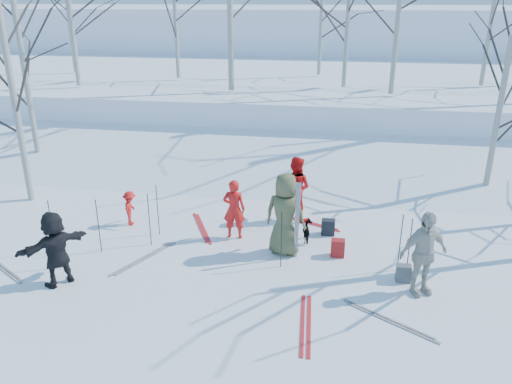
% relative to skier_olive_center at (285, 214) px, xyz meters
% --- Properties ---
extents(ground, '(120.00, 120.00, 0.00)m').
position_rel_skier_olive_center_xyz_m(ground, '(-0.77, -1.00, -0.99)').
color(ground, white).
rests_on(ground, ground).
extents(snow_ramp, '(70.00, 9.49, 4.12)m').
position_rel_skier_olive_center_xyz_m(snow_ramp, '(-0.77, 6.00, -0.84)').
color(snow_ramp, white).
rests_on(snow_ramp, ground).
extents(snow_plateau, '(70.00, 18.00, 2.20)m').
position_rel_skier_olive_center_xyz_m(snow_plateau, '(-0.77, 16.00, 0.01)').
color(snow_plateau, white).
rests_on(snow_plateau, ground).
extents(far_hill, '(90.00, 30.00, 6.00)m').
position_rel_skier_olive_center_xyz_m(far_hill, '(-0.77, 37.00, 1.01)').
color(far_hill, white).
rests_on(far_hill, ground).
extents(skier_olive_center, '(1.08, 0.82, 1.97)m').
position_rel_skier_olive_center_xyz_m(skier_olive_center, '(0.00, 0.00, 0.00)').
color(skier_olive_center, '#4A4E2F').
rests_on(skier_olive_center, ground).
extents(skier_red_north, '(0.57, 0.39, 1.53)m').
position_rel_skier_olive_center_xyz_m(skier_red_north, '(-1.34, 0.61, -0.22)').
color(skier_red_north, red).
rests_on(skier_red_north, ground).
extents(skier_redor_behind, '(1.04, 0.93, 1.77)m').
position_rel_skier_olive_center_xyz_m(skier_redor_behind, '(0.05, 2.00, -0.10)').
color(skier_redor_behind, red).
rests_on(skier_redor_behind, ground).
extents(skier_red_seated, '(0.45, 0.66, 0.93)m').
position_rel_skier_olive_center_xyz_m(skier_red_seated, '(-4.21, 0.89, -0.52)').
color(skier_red_seated, red).
rests_on(skier_red_seated, ground).
extents(skier_cream_east, '(1.14, 0.86, 1.79)m').
position_rel_skier_olive_center_xyz_m(skier_cream_east, '(2.91, -1.26, -0.09)').
color(skier_cream_east, beige).
rests_on(skier_cream_east, ground).
extents(skier_grey_west, '(1.28, 1.51, 1.64)m').
position_rel_skier_olive_center_xyz_m(skier_grey_west, '(-4.51, -2.16, -0.17)').
color(skier_grey_west, black).
rests_on(skier_grey_west, ground).
extents(dog, '(0.37, 0.62, 0.49)m').
position_rel_skier_olive_center_xyz_m(dog, '(0.51, 0.72, -0.74)').
color(dog, black).
rests_on(dog, ground).
extents(upright_ski_left, '(0.09, 0.16, 1.90)m').
position_rel_skier_olive_center_xyz_m(upright_ski_left, '(0.28, -0.25, -0.04)').
color(upright_ski_left, silver).
rests_on(upright_ski_left, ground).
extents(upright_ski_right, '(0.14, 0.23, 1.89)m').
position_rel_skier_olive_center_xyz_m(upright_ski_right, '(0.31, -0.23, -0.04)').
color(upright_ski_right, silver).
rests_on(upright_ski_right, ground).
extents(ski_pair_a, '(1.91, 2.08, 0.02)m').
position_rel_skier_olive_center_xyz_m(ski_pair_a, '(2.25, -2.35, -0.98)').
color(ski_pair_a, silver).
rests_on(ski_pair_a, ground).
extents(ski_pair_b, '(0.43, 1.92, 0.02)m').
position_rel_skier_olive_center_xyz_m(ski_pair_b, '(0.72, -2.73, -0.98)').
color(ski_pair_b, red).
rests_on(ski_pair_b, ground).
extents(ski_pair_c, '(1.64, 2.05, 0.02)m').
position_rel_skier_olive_center_xyz_m(ski_pair_c, '(-3.17, -0.86, -0.98)').
color(ski_pair_c, silver).
rests_on(ski_pair_c, ground).
extents(ski_pair_d, '(1.90, 2.08, 0.02)m').
position_rel_skier_olive_center_xyz_m(ski_pair_d, '(-6.16, -1.79, -0.98)').
color(ski_pair_d, silver).
rests_on(ski_pair_d, ground).
extents(ski_pair_e, '(1.63, 2.05, 0.02)m').
position_rel_skier_olive_center_xyz_m(ski_pair_e, '(0.40, 1.80, -0.98)').
color(ski_pair_e, red).
rests_on(ski_pair_e, ground).
extents(ski_pair_f, '(1.70, 2.06, 0.02)m').
position_rel_skier_olive_center_xyz_m(ski_pair_f, '(-2.29, 0.97, -0.98)').
color(ski_pair_f, red).
rests_on(ski_pair_f, ground).
extents(ski_pole_a, '(0.02, 0.02, 1.34)m').
position_rel_skier_olive_center_xyz_m(ski_pole_a, '(-4.85, -1.57, -0.32)').
color(ski_pole_a, black).
rests_on(ski_pole_a, ground).
extents(ski_pole_b, '(0.02, 0.02, 1.34)m').
position_rel_skier_olive_center_xyz_m(ski_pole_b, '(-0.23, 1.30, -0.32)').
color(ski_pole_b, black).
rests_on(ski_pole_b, ground).
extents(ski_pole_c, '(0.02, 0.02, 1.34)m').
position_rel_skier_olive_center_xyz_m(ski_pole_c, '(0.00, -0.69, -0.32)').
color(ski_pole_c, black).
rests_on(ski_pole_c, ground).
extents(ski_pole_d, '(0.02, 0.02, 1.34)m').
position_rel_skier_olive_center_xyz_m(ski_pole_d, '(-3.27, 0.45, -0.32)').
color(ski_pole_d, black).
rests_on(ski_pole_d, ground).
extents(ski_pole_e, '(0.02, 0.02, 1.34)m').
position_rel_skier_olive_center_xyz_m(ski_pole_e, '(-0.01, 1.55, -0.32)').
color(ski_pole_e, black).
rests_on(ski_pole_e, ground).
extents(ski_pole_f, '(0.02, 0.02, 1.34)m').
position_rel_skier_olive_center_xyz_m(ski_pole_f, '(-5.34, -0.93, -0.32)').
color(ski_pole_f, black).
rests_on(ski_pole_f, ground).
extents(ski_pole_g, '(0.02, 0.02, 1.34)m').
position_rel_skier_olive_center_xyz_m(ski_pole_g, '(-4.30, -0.70, -0.32)').
color(ski_pole_g, black).
rests_on(ski_pole_g, ground).
extents(ski_pole_h, '(0.02, 0.02, 1.34)m').
position_rel_skier_olive_center_xyz_m(ski_pole_h, '(-3.26, -0.14, -0.32)').
color(ski_pole_h, black).
rests_on(ski_pole_h, ground).
extents(ski_pole_i, '(0.02, 0.02, 1.34)m').
position_rel_skier_olive_center_xyz_m(ski_pole_i, '(2.74, -0.58, -0.32)').
color(ski_pole_i, black).
rests_on(ski_pole_i, ground).
extents(ski_pole_j, '(0.02, 0.02, 1.34)m').
position_rel_skier_olive_center_xyz_m(ski_pole_j, '(2.57, -0.39, -0.32)').
color(ski_pole_j, black).
rests_on(ski_pole_j, ground).
extents(backpack_red, '(0.32, 0.22, 0.42)m').
position_rel_skier_olive_center_xyz_m(backpack_red, '(1.25, 0.03, -0.78)').
color(backpack_red, maroon).
rests_on(backpack_red, ground).
extents(backpack_grey, '(0.30, 0.20, 0.38)m').
position_rel_skier_olive_center_xyz_m(backpack_grey, '(2.64, -0.85, -0.80)').
color(backpack_grey, '#4F5256').
rests_on(backpack_grey, ground).
extents(backpack_dark, '(0.34, 0.24, 0.40)m').
position_rel_skier_olive_center_xyz_m(backpack_dark, '(0.99, 1.16, -0.79)').
color(backpack_dark, black).
rests_on(backpack_dark, ground).
extents(birch_plateau_a, '(4.22, 4.22, 5.17)m').
position_rel_skier_olive_center_xyz_m(birch_plateau_a, '(6.94, 12.20, 3.80)').
color(birch_plateau_a, silver).
rests_on(birch_plateau_a, snow_plateau).
extents(birch_plateau_b, '(3.97, 3.97, 4.81)m').
position_rel_skier_olive_center_xyz_m(birch_plateau_b, '(-0.04, 14.35, 3.62)').
color(birch_plateau_b, silver).
rests_on(birch_plateau_b, snow_plateau).
extents(birch_plateau_d, '(4.02, 4.02, 4.88)m').
position_rel_skier_olive_center_xyz_m(birch_plateau_d, '(-12.27, 13.41, 3.65)').
color(birch_plateau_d, silver).
rests_on(birch_plateau_d, snow_plateau).
extents(birch_plateau_e, '(4.06, 4.06, 4.94)m').
position_rel_skier_olive_center_xyz_m(birch_plateau_e, '(1.18, 10.76, 3.68)').
color(birch_plateau_e, silver).
rests_on(birch_plateau_e, snow_plateau).
extents(birch_plateau_f, '(4.60, 4.60, 5.72)m').
position_rel_skier_olive_center_xyz_m(birch_plateau_f, '(-9.91, 9.32, 4.07)').
color(birch_plateau_f, silver).
rests_on(birch_plateau_f, snow_plateau).
extents(birch_plateau_h, '(4.87, 4.87, 6.11)m').
position_rel_skier_olive_center_xyz_m(birch_plateau_h, '(2.99, 9.49, 4.27)').
color(birch_plateau_h, silver).
rests_on(birch_plateau_h, snow_plateau).
extents(birch_plateau_j, '(4.08, 4.08, 4.97)m').
position_rel_skier_olive_center_xyz_m(birch_plateau_j, '(-6.40, 12.10, 3.70)').
color(birch_plateau_j, silver).
rests_on(birch_plateau_j, snow_plateau).
extents(birch_edge_a, '(4.70, 4.70, 5.85)m').
position_rel_skier_olive_center_xyz_m(birch_edge_a, '(-7.87, 2.05, 1.94)').
color(birch_edge_a, silver).
rests_on(birch_edge_a, ground).
extents(birch_edge_d, '(4.84, 4.84, 6.06)m').
position_rel_skier_olive_center_xyz_m(birch_edge_d, '(-9.40, 4.98, 2.04)').
color(birch_edge_d, silver).
rests_on(birch_edge_d, ground).
extents(birch_edge_e, '(3.91, 3.91, 4.73)m').
position_rel_skier_olive_center_xyz_m(birch_edge_e, '(5.57, 4.52, 1.38)').
color(birch_edge_e, silver).
rests_on(birch_edge_e, ground).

